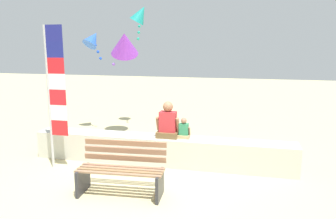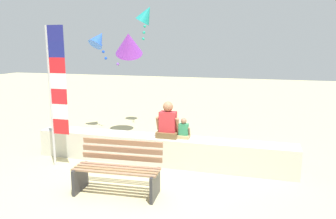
% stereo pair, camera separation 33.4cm
% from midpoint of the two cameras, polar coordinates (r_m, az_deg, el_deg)
% --- Properties ---
extents(ground_plane, '(40.00, 40.00, 0.00)m').
position_cam_midpoint_polar(ground_plane, '(6.50, -2.07, -11.77)').
color(ground_plane, '#CCBF8A').
extents(seawall_ledge, '(5.61, 0.54, 0.60)m').
position_cam_midpoint_polar(seawall_ledge, '(7.17, 0.08, -7.00)').
color(seawall_ledge, beige).
rests_on(seawall_ledge, ground).
extents(park_bench, '(1.51, 0.70, 0.88)m').
position_cam_midpoint_polar(park_bench, '(5.83, -6.95, -10.27)').
color(park_bench, '#977256').
rests_on(park_bench, ground).
extents(person_adult, '(0.50, 0.37, 0.76)m').
position_cam_midpoint_polar(person_adult, '(6.99, 1.36, -2.40)').
color(person_adult, brown).
rests_on(person_adult, seawall_ledge).
extents(person_child, '(0.28, 0.21, 0.43)m').
position_cam_midpoint_polar(person_child, '(6.95, 4.09, -3.61)').
color(person_child, tan).
rests_on(person_child, seawall_ledge).
extents(flag_banner, '(0.41, 0.05, 2.91)m').
position_cam_midpoint_polar(flag_banner, '(7.05, -17.52, 3.66)').
color(flag_banner, '#B7B7BC').
rests_on(flag_banner, ground).
extents(kite_purple, '(1.01, 1.13, 1.02)m').
position_cam_midpoint_polar(kite_purple, '(8.97, -5.71, 11.22)').
color(kite_purple, purple).
extents(kite_teal, '(0.69, 0.70, 1.09)m').
position_cam_midpoint_polar(kite_teal, '(10.18, -2.82, 16.02)').
color(kite_teal, teal).
extents(kite_blue, '(0.65, 0.73, 0.88)m').
position_cam_midpoint_polar(kite_blue, '(9.83, -10.88, 11.81)').
color(kite_blue, blue).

